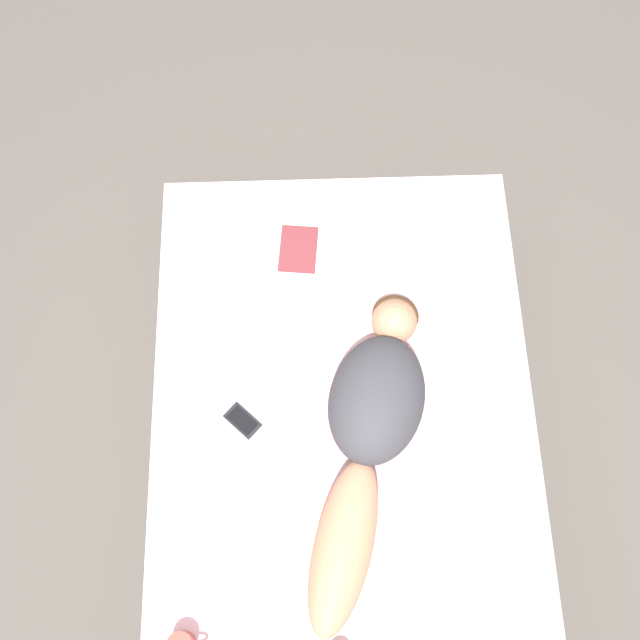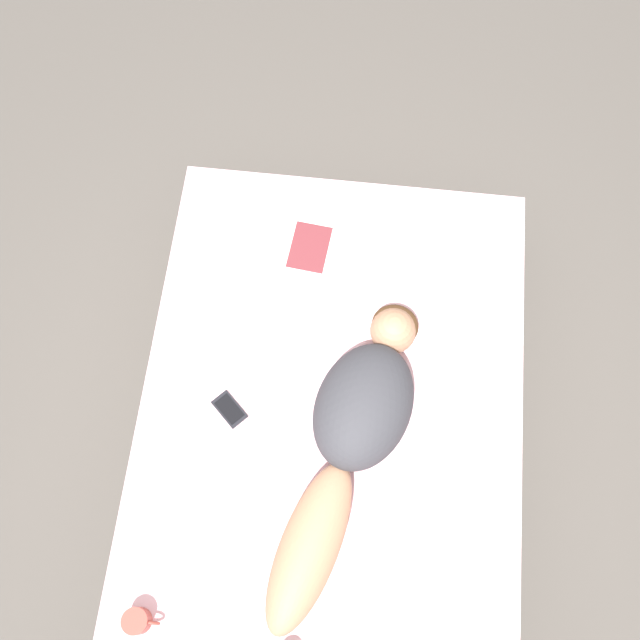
{
  "view_description": "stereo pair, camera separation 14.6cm",
  "coord_description": "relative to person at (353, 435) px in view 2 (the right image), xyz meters",
  "views": [
    {
      "loc": [
        -0.11,
        -0.65,
        3.34
      ],
      "look_at": [
        -0.08,
        0.41,
        0.59
      ],
      "focal_mm": 42.0,
      "sensor_mm": 36.0,
      "label": 1
    },
    {
      "loc": [
        0.03,
        -0.64,
        3.34
      ],
      "look_at": [
        -0.08,
        0.41,
        0.59
      ],
      "focal_mm": 42.0,
      "sensor_mm": 36.0,
      "label": 2
    }
  ],
  "objects": [
    {
      "name": "ground_plane",
      "position": [
        -0.09,
        0.04,
        -0.65
      ],
      "size": [
        12.0,
        12.0,
        0.0
      ],
      "primitive_type": "plane",
      "color": "#4C4742"
    },
    {
      "name": "bed",
      "position": [
        -0.09,
        0.04,
        -0.38
      ],
      "size": [
        1.52,
        2.23,
        0.54
      ],
      "color": "beige",
      "rests_on": "ground_plane"
    },
    {
      "name": "person",
      "position": [
        0.0,
        0.0,
        0.0
      ],
      "size": [
        0.56,
        1.29,
        0.24
      ],
      "rotation": [
        0.0,
        0.0,
        -0.27
      ],
      "color": "#A37556",
      "rests_on": "bed"
    },
    {
      "name": "open_magazine",
      "position": [
        -0.36,
        0.8,
        -0.1
      ],
      "size": [
        0.51,
        0.36,
        0.01
      ],
      "rotation": [
        0.0,
        0.0,
        -0.1
      ],
      "color": "white",
      "rests_on": "bed"
    },
    {
      "name": "coffee_mug",
      "position": [
        -0.67,
        -0.71,
        -0.06
      ],
      "size": [
        0.13,
        0.09,
        0.09
      ],
      "color": "#993D33",
      "rests_on": "bed"
    },
    {
      "name": "cell_phone",
      "position": [
        -0.48,
        0.07,
        -0.1
      ],
      "size": [
        0.15,
        0.15,
        0.01
      ],
      "rotation": [
        0.0,
        0.0,
        0.81
      ],
      "color": "black",
      "rests_on": "bed"
    }
  ]
}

